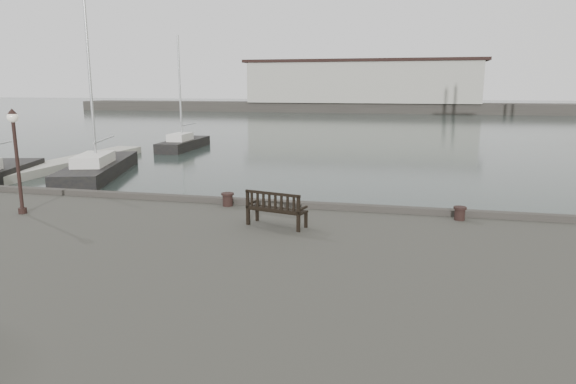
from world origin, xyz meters
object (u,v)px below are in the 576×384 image
(bollard_left, at_px, (228,199))
(bollard_right, at_px, (460,213))
(bench, at_px, (276,215))
(lamp_post, at_px, (16,147))
(yacht_d, at_px, (184,146))
(yacht_c, at_px, (99,171))

(bollard_left, xyz_separation_m, bollard_right, (6.94, -0.13, -0.02))
(bench, bearing_deg, lamp_post, -163.15)
(lamp_post, bearing_deg, bollard_right, 9.91)
(bollard_right, bearing_deg, bollard_left, 178.91)
(bollard_left, bearing_deg, lamp_post, -157.41)
(bollard_right, distance_m, yacht_d, 32.75)
(yacht_c, bearing_deg, bollard_right, -50.35)
(bollard_right, distance_m, yacht_c, 23.19)
(bollard_right, xyz_separation_m, lamp_post, (-12.51, -2.19, 1.78))
(bench, height_order, bollard_left, bench)
(lamp_post, distance_m, yacht_c, 16.49)
(yacht_d, bearing_deg, bench, -63.83)
(lamp_post, bearing_deg, yacht_d, 105.39)
(bollard_right, height_order, yacht_c, yacht_c)
(bollard_right, relative_size, yacht_d, 0.04)
(bench, distance_m, yacht_c, 20.51)
(bench, relative_size, bollard_right, 4.52)
(yacht_d, bearing_deg, yacht_c, -90.27)
(bollard_right, distance_m, lamp_post, 12.83)
(lamp_post, distance_m, yacht_d, 29.15)
(bollard_right, bearing_deg, bench, -159.29)
(bollard_right, relative_size, yacht_c, 0.03)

